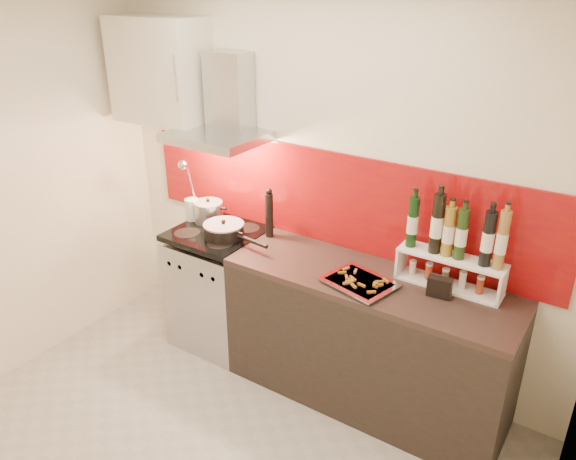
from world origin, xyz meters
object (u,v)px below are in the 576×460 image
Objects in this scene: stock_pot at (209,212)px; baking_tray at (359,282)px; range_stove at (220,288)px; saute_pan at (225,230)px; pepper_mill at (269,213)px; counter at (367,340)px.

stock_pot is 0.46× the size of baking_tray.
range_stove is 4.34× the size of stock_pot.
stock_pot reaches higher than saute_pan.
pepper_mill reaches higher than saute_pan.
range_stove is 1.27m from baking_tray.
baking_tray is at bearing -5.02° from range_stove.
saute_pan is (-1.09, -0.05, 0.51)m from counter.
stock_pot is at bearing 148.35° from range_stove.
stock_pot is at bearing -173.34° from pepper_mill.
stock_pot is (-0.15, 0.09, 0.55)m from range_stove.
counter is at bearing 2.76° from saute_pan.
stock_pot is 0.51m from pepper_mill.
baking_tray is (1.06, -0.06, -0.04)m from saute_pan.
stock_pot reaches higher than range_stove.
saute_pan is 0.33m from pepper_mill.
counter is at bearing 77.66° from baking_tray.
saute_pan is at bearing 177.01° from baking_tray.
counter is at bearing -3.73° from stock_pot.
range_stove is 1.68× the size of saute_pan.
range_stove is 2.57× the size of pepper_mill.
pepper_mill is 0.77× the size of baking_tray.
pepper_mill is at bearing 23.39° from range_stove.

